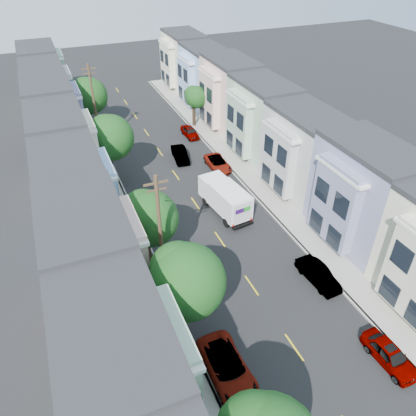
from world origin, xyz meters
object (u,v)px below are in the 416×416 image
tree_e (88,96)px  utility_pole_far (95,107)px  lead_sedan (180,154)px  fedex_truck (225,198)px  tree_c (149,219)px  parked_left_d (150,216)px  parked_right_b (318,275)px  tree_b (185,282)px  parked_right_a (390,355)px  tree_far_r (196,98)px  parked_right_c (218,163)px  parked_right_d (190,132)px  parked_left_b (227,368)px  tree_d (110,138)px  utility_pole_near (161,239)px  parked_left_c (184,282)px

tree_e → utility_pole_far: 5.31m
lead_sedan → fedex_truck: bearing=-80.9°
tree_c → utility_pole_far: 22.79m
tree_e → parked_left_d: (1.40, -22.47, -4.09)m
lead_sedan → parked_right_b: bearing=-74.9°
tree_b → parked_right_a: bearing=-29.1°
tree_far_r → parked_right_c: size_ratio=1.22×
tree_e → parked_left_d: size_ratio=1.54×
tree_e → fedex_truck: bearing=-70.5°
utility_pole_far → tree_b: bearing=-90.0°
parked_right_d → tree_c: bearing=-119.4°
parked_left_d → parked_right_c: (9.80, 6.80, -0.02)m
tree_e → parked_left_b: bearing=-88.0°
tree_d → utility_pole_near: 17.44m
tree_c → parked_right_a: 18.65m
parked_left_b → tree_c: bearing=96.0°
utility_pole_far → utility_pole_near: bearing=-90.0°
tree_d → parked_left_b: tree_d is taller
tree_d → parked_right_b: (11.20, -20.98, -4.32)m
fedex_truck → tree_far_r: bearing=69.5°
utility_pole_near → utility_pole_far: (0.00, 26.00, 0.00)m
utility_pole_far → parked_right_a: (11.20, -37.16, -4.48)m
tree_c → tree_far_r: bearing=61.5°
parked_right_d → parked_left_d: bearing=-123.6°
fedex_truck → parked_left_d: fedex_truck is taller
parked_left_b → parked_right_a: (9.80, -3.09, -0.04)m
parked_right_b → parked_right_a: bearing=-94.4°
fedex_truck → utility_pole_far: bearing=107.6°
parked_right_a → parked_right_d: (0.00, 35.80, -0.04)m
parked_left_c → parked_right_b: parked_left_c is taller
parked_left_c → fedex_truck: bearing=46.7°
utility_pole_near → parked_left_b: size_ratio=1.96×
utility_pole_near → utility_pole_far: size_ratio=1.00×
tree_d → parked_left_b: size_ratio=1.44×
utility_pole_near → fedex_truck: 11.86m
tree_c → parked_right_b: size_ratio=1.68×
tree_d → parked_left_c: size_ratio=1.61×
fedex_truck → parked_right_b: fedex_truck is taller
tree_e → parked_left_b: 39.59m
tree_d → parked_left_d: size_ratio=1.60×
parked_right_d → tree_far_r: bearing=53.6°
utility_pole_far → lead_sedan: size_ratio=2.44×
tree_b → parked_right_b: bearing=7.1°
parked_right_c → parked_right_d: parked_right_d is taller
tree_far_r → parked_left_d: tree_far_r is taller
fedex_truck → parked_right_c: bearing=63.8°
utility_pole_far → parked_left_b: size_ratio=1.96×
fedex_truck → parked_right_d: fedex_truck is taller
parked_left_d → parked_right_b: parked_right_b is taller
utility_pole_far → fedex_truck: 20.51m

